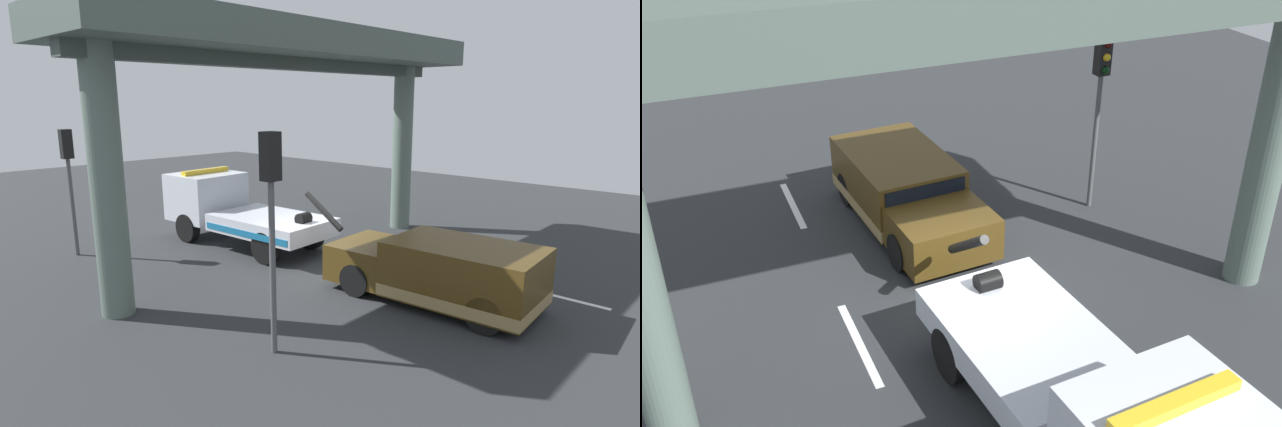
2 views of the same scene
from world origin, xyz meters
The scene contains 9 objects.
ground_plane centered at (0.00, 0.00, -0.05)m, with size 60.00×40.00×0.10m, color #2D3033.
lane_stripe_west centered at (-6.00, -2.41, 0.00)m, with size 2.60×0.16×0.01m, color silver.
lane_stripe_mid centered at (0.00, -2.41, 0.00)m, with size 2.60×0.16×0.01m, color silver.
lane_stripe_east centered at (6.00, -2.41, 0.00)m, with size 2.60×0.16×0.01m, color silver.
tow_truck_white centered at (4.14, 0.05, 1.20)m, with size 7.31×2.74×2.46m.
towed_van_green centered at (-4.07, 0.00, 0.78)m, with size 5.32×2.49×1.58m.
overpass_structure centered at (1.07, 0.00, 6.00)m, with size 3.60×13.47×6.91m.
traffic_light_near centered at (-2.98, 4.50, 3.16)m, with size 0.39×0.32×4.34m.
traffic_light_far centered at (6.52, 4.50, 2.94)m, with size 0.39×0.32×4.02m.
Camera 1 is at (-10.03, 10.66, 4.89)m, focal length 28.69 mm.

